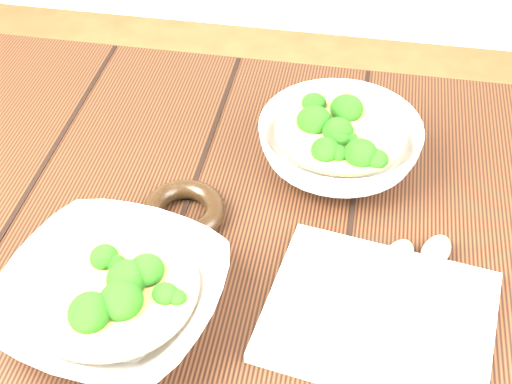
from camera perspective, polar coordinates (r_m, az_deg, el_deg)
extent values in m
cube|color=black|center=(0.84, -5.30, -5.36)|extent=(1.20, 0.80, 0.04)
imported|color=silver|center=(0.75, -11.34, -8.27)|extent=(0.26, 0.26, 0.05)
cylinder|color=olive|center=(0.74, -11.53, -7.43)|extent=(0.18, 0.18, 0.00)
ellipsoid|color=#2B6A17|center=(0.73, -9.85, -7.00)|extent=(0.04, 0.03, 0.03)
ellipsoid|color=#2B6A17|center=(0.75, -9.78, -5.30)|extent=(0.04, 0.03, 0.03)
ellipsoid|color=#2B6A17|center=(0.77, -12.35, -4.28)|extent=(0.04, 0.03, 0.03)
ellipsoid|color=#2B6A17|center=(0.75, -13.42, -6.56)|extent=(0.04, 0.03, 0.03)
ellipsoid|color=#2B6A17|center=(0.73, -14.58, -8.41)|extent=(0.04, 0.03, 0.03)
ellipsoid|color=#2B6A17|center=(0.70, -12.75, -10.64)|extent=(0.04, 0.03, 0.03)
ellipsoid|color=#2B6A17|center=(0.72, -10.09, -8.51)|extent=(0.04, 0.03, 0.03)
imported|color=silver|center=(0.91, 6.66, 3.74)|extent=(0.25, 0.25, 0.06)
cylinder|color=olive|center=(0.90, 6.77, 4.82)|extent=(0.16, 0.16, 0.00)
ellipsoid|color=#2B6A17|center=(0.90, 8.09, 5.22)|extent=(0.04, 0.03, 0.03)
ellipsoid|color=#2B6A17|center=(0.92, 7.76, 6.25)|extent=(0.04, 0.03, 0.03)
ellipsoid|color=#2B6A17|center=(0.93, 5.56, 6.87)|extent=(0.04, 0.03, 0.03)
ellipsoid|color=#2B6A17|center=(0.90, 5.28, 5.46)|extent=(0.04, 0.03, 0.03)
ellipsoid|color=#2B6A17|center=(0.87, 4.82, 4.32)|extent=(0.04, 0.03, 0.03)
ellipsoid|color=#2B6A17|center=(0.85, 6.75, 2.99)|extent=(0.04, 0.03, 0.03)
ellipsoid|color=#2B6A17|center=(0.88, 8.24, 4.31)|extent=(0.04, 0.03, 0.03)
torus|color=black|center=(0.85, -5.80, -1.51)|extent=(0.11, 0.11, 0.02)
cube|color=beige|center=(0.76, 9.81, -9.73)|extent=(0.26, 0.22, 0.01)
cylinder|color=#9D9A8B|center=(0.75, 8.73, -9.45)|extent=(0.06, 0.14, 0.01)
ellipsoid|color=#9D9A8B|center=(0.81, 11.31, -5.02)|extent=(0.05, 0.06, 0.01)
cylinder|color=#9D9A8B|center=(0.76, 11.83, -8.89)|extent=(0.06, 0.14, 0.01)
ellipsoid|color=#9D9A8B|center=(0.82, 14.19, -4.59)|extent=(0.05, 0.06, 0.01)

